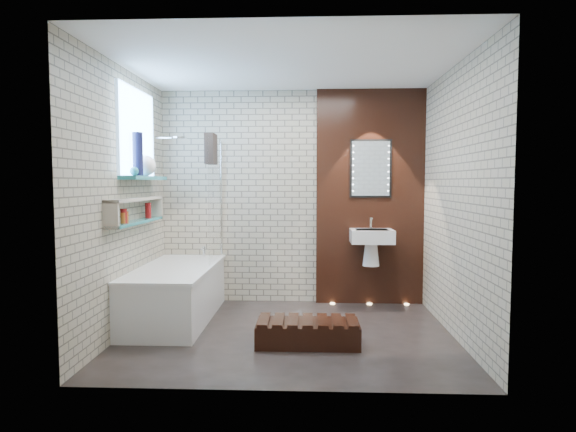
{
  "coord_description": "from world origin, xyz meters",
  "views": [
    {
      "loc": [
        0.21,
        -4.65,
        1.49
      ],
      "look_at": [
        0.0,
        0.15,
        1.15
      ],
      "focal_mm": 30.23,
      "sensor_mm": 36.0,
      "label": 1
    }
  ],
  "objects_px": {
    "bath_screen": "(215,200)",
    "led_mirror": "(371,169)",
    "washbasin": "(372,241)",
    "walnut_step": "(308,333)",
    "bathtub": "(176,293)"
  },
  "relations": [
    {
      "from": "bath_screen",
      "to": "led_mirror",
      "type": "bearing_deg",
      "value": 10.66
    },
    {
      "from": "led_mirror",
      "to": "bath_screen",
      "type": "bearing_deg",
      "value": -169.34
    },
    {
      "from": "washbasin",
      "to": "walnut_step",
      "type": "bearing_deg",
      "value": -118.62
    },
    {
      "from": "bath_screen",
      "to": "led_mirror",
      "type": "distance_m",
      "value": 1.89
    },
    {
      "from": "washbasin",
      "to": "walnut_step",
      "type": "height_order",
      "value": "washbasin"
    },
    {
      "from": "led_mirror",
      "to": "walnut_step",
      "type": "bearing_deg",
      "value": -116.08
    },
    {
      "from": "washbasin",
      "to": "walnut_step",
      "type": "xyz_separation_m",
      "value": [
        -0.75,
        -1.37,
        -0.69
      ]
    },
    {
      "from": "bathtub",
      "to": "led_mirror",
      "type": "xyz_separation_m",
      "value": [
        2.17,
        0.78,
        1.36
      ]
    },
    {
      "from": "washbasin",
      "to": "walnut_step",
      "type": "distance_m",
      "value": 1.71
    },
    {
      "from": "bath_screen",
      "to": "led_mirror",
      "type": "height_order",
      "value": "led_mirror"
    },
    {
      "from": "bathtub",
      "to": "led_mirror",
      "type": "height_order",
      "value": "led_mirror"
    },
    {
      "from": "led_mirror",
      "to": "walnut_step",
      "type": "xyz_separation_m",
      "value": [
        -0.75,
        -1.53,
        -1.55
      ]
    },
    {
      "from": "washbasin",
      "to": "led_mirror",
      "type": "bearing_deg",
      "value": 90.0
    },
    {
      "from": "bath_screen",
      "to": "washbasin",
      "type": "xyz_separation_m",
      "value": [
        1.82,
        0.18,
        -0.49
      ]
    },
    {
      "from": "washbasin",
      "to": "walnut_step",
      "type": "relative_size",
      "value": 0.62
    }
  ]
}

